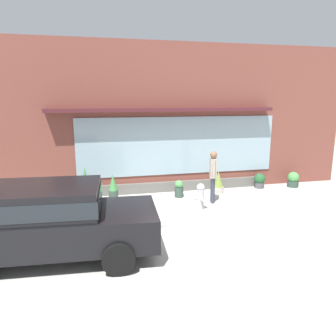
% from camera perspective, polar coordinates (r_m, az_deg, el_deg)
% --- Properties ---
extents(ground_plane, '(60.00, 60.00, 0.00)m').
position_cam_1_polar(ground_plane, '(8.76, 3.52, -9.66)').
color(ground_plane, '#B2AFA8').
extents(curb_strip, '(14.00, 0.24, 0.12)m').
position_cam_1_polar(curb_strip, '(8.56, 3.91, -9.78)').
color(curb_strip, '#B2B2AD').
rests_on(curb_strip, ground_plane).
extents(storefront, '(14.00, 0.81, 5.15)m').
position_cam_1_polar(storefront, '(11.23, -0.91, 8.47)').
color(storefront, brown).
rests_on(storefront, ground_plane).
extents(fire_hydrant, '(0.39, 0.35, 0.83)m').
position_cam_1_polar(fire_hydrant, '(9.53, 5.85, -5.20)').
color(fire_hydrant, '#B2B2B7').
rests_on(fire_hydrant, ground_plane).
extents(pedestrian_with_handbag, '(0.29, 0.62, 1.67)m').
position_cam_1_polar(pedestrian_with_handbag, '(10.17, 8.07, -0.92)').
color(pedestrian_with_handbag, '#333847').
rests_on(pedestrian_with_handbag, ground_plane).
extents(parked_car_black, '(4.37, 2.18, 1.57)m').
position_cam_1_polar(parked_car_black, '(7.03, -20.68, -8.35)').
color(parked_car_black, black).
rests_on(parked_car_black, ground_plane).
extents(potted_plant_by_entrance, '(0.31, 0.31, 0.89)m').
position_cam_1_polar(potted_plant_by_entrance, '(10.44, -9.80, -3.72)').
color(potted_plant_by_entrance, '#33473D').
rests_on(potted_plant_by_entrance, ground_plane).
extents(potted_plant_trailing_edge, '(0.33, 0.33, 1.15)m').
position_cam_1_polar(potted_plant_trailing_edge, '(10.63, -14.59, -2.92)').
color(potted_plant_trailing_edge, '#4C4C51').
rests_on(potted_plant_trailing_edge, ground_plane).
extents(potted_plant_near_hydrant, '(0.40, 0.40, 0.55)m').
position_cam_1_polar(potted_plant_near_hydrant, '(12.35, 16.09, -2.17)').
color(potted_plant_near_hydrant, '#4C4C51').
rests_on(potted_plant_near_hydrant, ground_plane).
extents(potted_plant_window_left, '(0.30, 0.30, 0.58)m').
position_cam_1_polar(potted_plant_window_left, '(10.79, 1.98, -3.75)').
color(potted_plant_window_left, '#33473D').
rests_on(potted_plant_window_left, ground_plane).
extents(potted_plant_low_front, '(0.39, 0.39, 0.78)m').
position_cam_1_polar(potted_plant_low_front, '(11.37, 8.99, -2.61)').
color(potted_plant_low_front, '#B7B2A3').
rests_on(potted_plant_low_front, ground_plane).
extents(potted_plant_doorstep, '(0.42, 0.42, 0.57)m').
position_cam_1_polar(potted_plant_doorstep, '(12.92, 21.52, -1.93)').
color(potted_plant_doorstep, '#33473D').
rests_on(potted_plant_doorstep, ground_plane).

